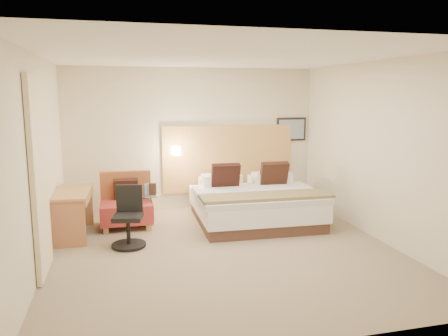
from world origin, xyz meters
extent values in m
cube|color=#7F6D55|center=(0.00, 0.00, -0.01)|extent=(4.80, 5.00, 0.02)
cube|color=white|center=(0.00, 0.00, 2.71)|extent=(4.80, 5.00, 0.02)
cube|color=beige|center=(0.00, 2.51, 1.35)|extent=(4.80, 0.02, 2.70)
cube|color=beige|center=(0.00, -2.51, 1.35)|extent=(4.80, 0.02, 2.70)
cube|color=beige|center=(-2.41, 0.00, 1.35)|extent=(0.02, 5.00, 2.70)
cube|color=beige|center=(2.41, 0.00, 1.35)|extent=(0.02, 5.00, 2.70)
cube|color=tan|center=(0.70, 2.47, 0.95)|extent=(2.60, 0.04, 1.30)
cube|color=black|center=(2.02, 2.48, 1.50)|extent=(0.62, 0.03, 0.47)
cube|color=gray|center=(2.02, 2.46, 1.50)|extent=(0.54, 0.01, 0.39)
cylinder|color=silver|center=(-0.35, 2.42, 1.15)|extent=(0.02, 0.12, 0.02)
cube|color=#F6E5C0|center=(-0.35, 2.36, 1.15)|extent=(0.15, 0.15, 0.15)
cube|color=beige|center=(-2.36, -0.25, 1.22)|extent=(0.06, 0.90, 2.42)
cylinder|color=#8EA7DB|center=(-0.98, 1.57, 0.61)|extent=(0.07, 0.07, 0.19)
cylinder|color=#8BB9D8|center=(-0.94, 1.60, 0.61)|extent=(0.07, 0.07, 0.19)
cube|color=#3A2517|center=(-0.87, 1.51, 0.62)|extent=(0.13, 0.08, 0.20)
cube|color=#482C24|center=(0.85, 1.27, 0.09)|extent=(2.00, 2.00, 0.18)
cube|color=white|center=(0.85, 1.27, 0.33)|extent=(2.06, 2.06, 0.30)
cube|color=silver|center=(0.84, 0.99, 0.53)|extent=(2.10, 1.50, 0.10)
cube|color=white|center=(0.39, 2.03, 0.57)|extent=(0.71, 0.40, 0.18)
cube|color=white|center=(1.36, 2.00, 0.57)|extent=(0.71, 0.40, 0.18)
cube|color=white|center=(0.39, 1.77, 0.67)|extent=(0.71, 0.40, 0.18)
cube|color=white|center=(1.35, 1.74, 0.67)|extent=(0.71, 0.40, 0.18)
cube|color=black|center=(0.41, 1.57, 0.75)|extent=(0.51, 0.28, 0.51)
cube|color=black|center=(1.31, 1.54, 0.75)|extent=(0.51, 0.28, 0.51)
cube|color=orange|center=(0.83, 0.59, 0.61)|extent=(2.12, 0.61, 0.05)
cube|color=#A7764F|center=(-1.66, 1.19, 0.05)|extent=(0.09, 0.09, 0.11)
cube|color=tan|center=(-0.98, 1.19, 0.05)|extent=(0.09, 0.09, 0.11)
cube|color=tan|center=(-1.65, 1.79, 0.05)|extent=(0.09, 0.09, 0.11)
cube|color=tan|center=(-0.97, 1.78, 0.05)|extent=(0.09, 0.09, 0.11)
cube|color=#9E2F2A|center=(-1.32, 1.49, 0.27)|extent=(0.85, 0.75, 0.32)
cube|color=brown|center=(-1.31, 1.79, 0.66)|extent=(0.85, 0.13, 0.48)
cube|color=black|center=(-1.31, 1.68, 0.58)|extent=(0.40, 0.20, 0.42)
cylinder|color=silver|center=(-0.94, 1.54, 0.01)|extent=(0.40, 0.40, 0.02)
cylinder|color=silver|center=(-0.94, 1.54, 0.26)|extent=(0.05, 0.05, 0.48)
cylinder|color=white|center=(-0.94, 1.54, 0.51)|extent=(0.59, 0.59, 0.01)
cube|color=#B17945|center=(-2.14, 1.18, 0.71)|extent=(0.59, 1.19, 0.04)
cube|color=#A96742|center=(-2.16, 0.64, 0.34)|extent=(0.49, 0.06, 0.69)
cube|color=#BA7949|center=(-2.11, 1.72, 0.34)|extent=(0.49, 0.06, 0.69)
cube|color=#B59047|center=(-2.09, 1.18, 0.63)|extent=(0.49, 1.10, 0.10)
cylinder|color=black|center=(-1.32, 0.46, 0.03)|extent=(0.58, 0.58, 0.04)
cylinder|color=black|center=(-1.32, 0.46, 0.24)|extent=(0.07, 0.07, 0.38)
cube|color=black|center=(-1.32, 0.46, 0.45)|extent=(0.47, 0.47, 0.07)
cube|color=black|center=(-1.29, 0.64, 0.69)|extent=(0.38, 0.12, 0.40)
camera|label=1|loc=(-1.45, -5.78, 2.19)|focal=35.00mm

